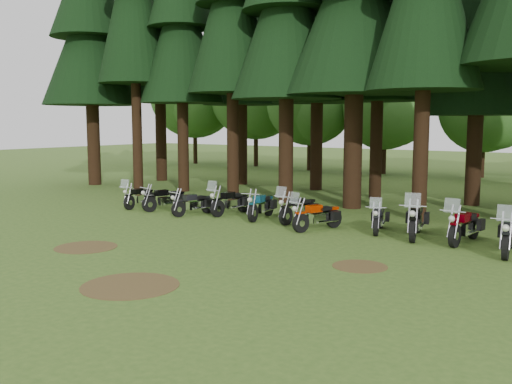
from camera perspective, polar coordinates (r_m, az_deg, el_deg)
ground at (r=16.67m, az=-4.69°, el=-5.58°), size 120.00×120.00×0.00m
pine_front_0 at (r=34.90m, az=-16.35°, el=16.73°), size 5.49×5.49×16.17m
pine_front_2 at (r=30.70m, az=-7.52°, el=18.39°), size 4.32×4.32×16.22m
pine_back_0 at (r=36.56m, az=-9.73°, el=17.45°), size 5.00×5.00×17.21m
pine_back_1 at (r=33.84m, az=-1.44°, el=17.37°), size 4.52×4.52×16.22m
pine_back_2 at (r=31.32m, az=6.24°, el=18.27°), size 4.85×4.85×16.30m
pine_back_4 at (r=26.97m, az=21.54°, el=16.41°), size 4.94×4.94×13.78m
decid_0 at (r=49.88m, az=-6.03°, el=9.59°), size 8.00×7.78×10.00m
decid_1 at (r=46.55m, az=0.19°, el=9.73°), size 7.91×7.69×9.88m
decid_2 at (r=42.75m, az=5.64°, el=8.77°), size 6.72×6.53×8.40m
decid_3 at (r=40.60m, az=13.03°, el=8.09°), size 6.12×5.95×7.65m
decid_4 at (r=39.87m, az=22.17°, el=7.57°), size 5.93×5.76×7.41m
dirt_patch_0 at (r=17.39m, az=-16.64°, el=-5.31°), size 1.80×1.80×0.01m
dirt_patch_1 at (r=14.76m, az=10.35°, el=-7.31°), size 1.40×1.40×0.01m
dirt_patch_2 at (r=13.18m, az=-12.47°, el=-9.12°), size 2.20×2.20×0.01m
motorcycle_0 at (r=24.76m, az=-11.58°, el=-0.54°), size 0.60×2.07×1.30m
motorcycle_1 at (r=23.80m, az=-9.05°, el=-0.78°), size 0.71×2.06×0.86m
motorcycle_2 at (r=22.45m, az=-6.26°, el=-1.24°), size 0.57×2.00×0.82m
motorcycle_3 at (r=22.43m, az=-2.55°, el=-1.06°), size 0.49×2.27×1.43m
motorcycle_4 at (r=21.44m, az=0.52°, el=-1.48°), size 0.58×2.21×0.91m
motorcycle_5 at (r=20.72m, az=4.27°, el=-1.77°), size 0.51×2.25×1.41m
motorcycle_6 at (r=19.31m, az=6.16°, el=-2.48°), size 0.97×2.13×1.37m
motorcycle_7 at (r=19.31m, az=12.16°, el=-2.68°), size 0.82×2.02×1.28m
motorcycle_8 at (r=18.67m, az=15.67°, el=-2.83°), size 0.89×2.47×1.56m
motorcycle_9 at (r=18.26m, az=20.12°, el=-3.30°), size 0.52×2.36×1.48m
motorcycle_10 at (r=17.23m, az=23.99°, el=-4.04°), size 0.55×2.42×1.52m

